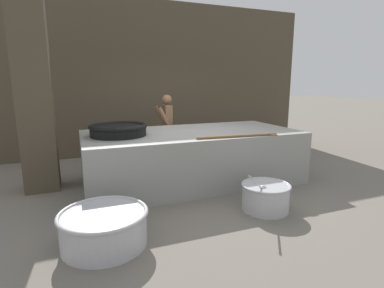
% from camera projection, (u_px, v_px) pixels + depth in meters
% --- Properties ---
extents(ground_plane, '(60.00, 60.00, 0.00)m').
position_uv_depth(ground_plane, '(192.00, 181.00, 5.68)').
color(ground_plane, slate).
extents(back_wall, '(8.65, 0.24, 3.85)m').
position_uv_depth(back_wall, '(153.00, 79.00, 7.81)').
color(back_wall, '#4C4233').
rests_on(back_wall, ground_plane).
extents(support_pillar, '(0.54, 0.54, 3.85)m').
position_uv_depth(support_pillar, '(32.00, 76.00, 4.86)').
color(support_pillar, '#4C4233').
rests_on(support_pillar, ground_plane).
extents(hearth_platform, '(3.86, 1.87, 0.95)m').
position_uv_depth(hearth_platform, '(192.00, 156.00, 5.58)').
color(hearth_platform, gray).
rests_on(hearth_platform, ground_plane).
extents(giant_wok_near, '(0.96, 0.96, 0.20)m').
position_uv_depth(giant_wok_near, '(118.00, 129.00, 5.02)').
color(giant_wok_near, black).
rests_on(giant_wok_near, hearth_platform).
extents(stirring_paddle, '(1.42, 0.18, 0.04)m').
position_uv_depth(stirring_paddle, '(241.00, 136.00, 4.91)').
color(stirring_paddle, brown).
rests_on(stirring_paddle, hearth_platform).
extents(cook, '(0.39, 0.59, 1.57)m').
position_uv_depth(cook, '(167.00, 127.00, 6.71)').
color(cook, brown).
rests_on(cook, ground_plane).
extents(prep_bowl_vegetables, '(0.84, 0.70, 0.67)m').
position_uv_depth(prep_bowl_vegetables, '(266.00, 196.00, 4.33)').
color(prep_bowl_vegetables, '#B7B7BC').
rests_on(prep_bowl_vegetables, ground_plane).
extents(prep_bowl_meat, '(1.01, 1.01, 0.41)m').
position_uv_depth(prep_bowl_meat, '(104.00, 226.00, 3.39)').
color(prep_bowl_meat, '#B7B7BC').
rests_on(prep_bowl_meat, ground_plane).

